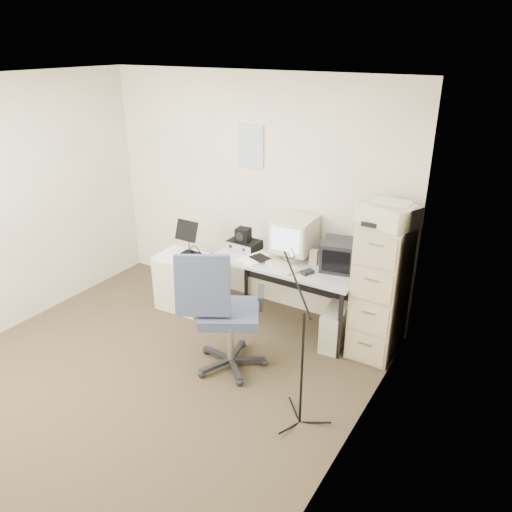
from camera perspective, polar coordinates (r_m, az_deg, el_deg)
The scene contains 22 objects.
floor at distance 4.69m, azimuth -12.18°, elevation -13.39°, with size 3.60×3.60×0.01m, color #443C2C.
ceiling at distance 3.79m, azimuth -15.56°, elevation 18.62°, with size 3.60×3.60×0.01m, color white.
wall_back at distance 5.41m, azimuth -0.32°, elevation 7.22°, with size 3.60×0.02×2.50m, color #F2EAC8.
wall_right at distance 3.17m, azimuth 10.54°, elevation -5.61°, with size 0.02×3.60×2.50m, color #F2EAC8.
wall_calendar at distance 5.29m, azimuth -0.59°, elevation 12.42°, with size 0.30×0.02×0.44m, color white.
filing_cabinet at distance 4.76m, azimuth 14.08°, elevation -3.70°, with size 0.40×0.60×1.30m, color tan.
printer at distance 4.45m, azimuth 14.88°, elevation 4.68°, with size 0.48×0.33×0.19m, color beige.
desk at distance 5.17m, azimuth 3.64°, elevation -4.23°, with size 1.50×0.70×0.73m, color #B9B9B9.
crt_monitor at distance 5.02m, azimuth 4.41°, elevation 2.11°, with size 0.38×0.40×0.42m, color beige.
crt_tv at distance 4.84m, azimuth 9.48°, elevation 0.12°, with size 0.31×0.33×0.29m, color black.
desk_speaker at distance 4.94m, azimuth 6.62°, elevation -0.13°, with size 0.08×0.08×0.14m, color beige.
keyboard at distance 4.88m, azimuth 2.73°, elevation -1.05°, with size 0.45×0.16×0.03m, color beige.
mouse at distance 4.74m, azimuth 5.90°, elevation -1.84°, with size 0.07×0.12×0.04m, color black.
radio_receiver at distance 5.27m, azimuth -1.33°, elevation 1.31°, with size 0.33×0.23×0.09m, color black.
radio_speaker at distance 5.22m, azimuth -1.47°, elevation 2.46°, with size 0.14×0.13×0.14m, color black.
papers at distance 5.03m, azimuth 0.09°, elevation -0.29°, with size 0.23×0.32×0.02m, color white.
pc_tower at distance 4.96m, azimuth 8.96°, elevation -8.06°, with size 0.19×0.43×0.40m, color beige.
office_chair at distance 4.42m, azimuth -3.03°, elevation -6.31°, with size 0.66×0.66×1.15m, color #465179.
side_cart at distance 5.57m, azimuth -8.35°, elevation -2.87°, with size 0.51×0.41×0.63m, color white.
music_stand at distance 5.40m, azimuth -7.70°, elevation 2.19°, with size 0.27×0.14×0.39m, color black.
headphones at distance 5.35m, azimuth -6.97°, elevation 0.27°, with size 0.14×0.14×0.02m, color black.
mic_stand at distance 3.76m, azimuth 5.35°, elevation -11.03°, with size 0.02×0.02×1.29m, color black.
Camera 1 is at (2.71, -2.62, 2.78)m, focal length 35.00 mm.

